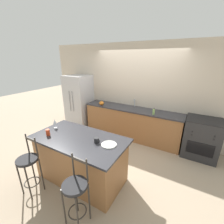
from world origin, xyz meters
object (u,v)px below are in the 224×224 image
at_px(dinner_plate, 109,144).
at_px(bar_stool_near, 29,165).
at_px(oven_range, 201,138).
at_px(soap_bottle, 154,112).
at_px(bar_stool_far, 76,192).
at_px(coffee_mug, 97,140).
at_px(tumbler_cup, 48,132).
at_px(wine_glass, 55,122).
at_px(refrigerator, 79,101).
at_px(pumpkin_decoration, 102,103).

bearing_deg(dinner_plate, bar_stool_near, -145.83).
xyz_separation_m(oven_range, bar_stool_near, (-2.53, -2.70, 0.09)).
height_order(oven_range, soap_bottle, soap_bottle).
xyz_separation_m(bar_stool_far, coffee_mug, (-0.16, 0.73, 0.38)).
distance_m(coffee_mug, tumbler_cup, 0.97).
distance_m(dinner_plate, soap_bottle, 1.81).
relative_size(bar_stool_far, dinner_plate, 4.16).
height_order(bar_stool_far, dinner_plate, bar_stool_far).
bearing_deg(oven_range, bar_stool_near, -133.23).
xyz_separation_m(wine_glass, coffee_mug, (1.08, -0.04, -0.09)).
relative_size(oven_range, wine_glass, 4.95).
xyz_separation_m(refrigerator, pumpkin_decoration, (0.98, -0.09, 0.10)).
relative_size(wine_glass, tumbler_cup, 1.60).
height_order(bar_stool_near, soap_bottle, soap_bottle).
bearing_deg(tumbler_cup, coffee_mug, 15.01).
bearing_deg(bar_stool_far, dinner_plate, 85.17).
height_order(refrigerator, soap_bottle, refrigerator).
bearing_deg(coffee_mug, refrigerator, 137.46).
distance_m(bar_stool_far, dinner_plate, 0.84).
bearing_deg(bar_stool_near, dinner_plate, 34.17).
xyz_separation_m(tumbler_cup, pumpkin_decoration, (-0.19, 2.09, 0.00)).
relative_size(wine_glass, coffee_mug, 1.67).
relative_size(refrigerator, tumbler_cup, 14.38).
xyz_separation_m(wine_glass, soap_bottle, (1.57, 1.78, -0.06)).
xyz_separation_m(coffee_mug, tumbler_cup, (-0.94, -0.25, 0.02)).
bearing_deg(bar_stool_near, bar_stool_far, -0.29).
bearing_deg(pumpkin_decoration, dinner_plate, -53.24).
bearing_deg(dinner_plate, tumbler_cup, -166.06).
relative_size(oven_range, dinner_plate, 3.71).
bearing_deg(refrigerator, tumbler_cup, -61.84).
xyz_separation_m(dinner_plate, soap_bottle, (0.26, 1.79, 0.07)).
distance_m(oven_range, bar_stool_far, 3.08).
bearing_deg(wine_glass, pumpkin_decoration, 91.31).
distance_m(oven_range, pumpkin_decoration, 2.80).
xyz_separation_m(coffee_mug, pumpkin_decoration, (-1.12, 1.84, 0.02)).
distance_m(refrigerator, bar_stool_near, 2.93).
bearing_deg(dinner_plate, wine_glass, 179.85).
xyz_separation_m(refrigerator, wine_glass, (1.02, -1.89, 0.17)).
bearing_deg(refrigerator, dinner_plate, -39.11).
bearing_deg(tumbler_cup, soap_bottle, 55.50).
bearing_deg(wine_glass, tumbler_cup, -63.50).
height_order(refrigerator, bar_stool_near, refrigerator).
relative_size(coffee_mug, soap_bottle, 0.67).
distance_m(bar_stool_near, dinner_plate, 1.40).
height_order(coffee_mug, pumpkin_decoration, pumpkin_decoration).
xyz_separation_m(wine_glass, pumpkin_decoration, (-0.04, 1.80, -0.07)).
relative_size(refrigerator, wine_glass, 8.97).
xyz_separation_m(oven_range, coffee_mug, (-1.63, -1.97, 0.47)).
relative_size(bar_stool_near, wine_glass, 5.56).
height_order(refrigerator, dinner_plate, refrigerator).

